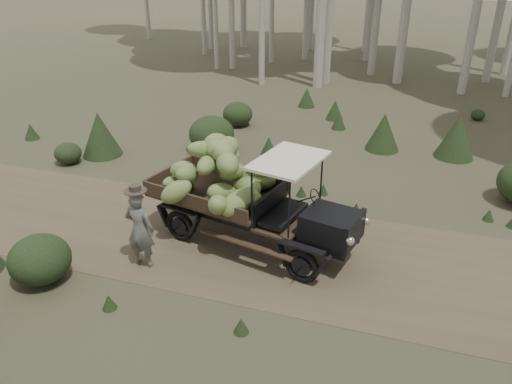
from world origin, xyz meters
TOP-DOWN VIEW (x-y plane):
  - ground at (0.00, 0.00)m, footprint 120.00×120.00m
  - dirt_track at (0.00, 0.00)m, footprint 70.00×4.00m
  - banana_truck at (-2.84, 0.26)m, footprint 4.95×2.66m
  - farmer at (-4.29, -1.34)m, footprint 0.61×0.45m
  - undergrowth at (-1.65, -0.83)m, footprint 23.45×22.36m

SIDE VIEW (x-z plane):
  - ground at x=0.00m, z-range 0.00..0.00m
  - dirt_track at x=0.00m, z-range 0.00..0.01m
  - undergrowth at x=-1.65m, z-range -0.14..1.23m
  - farmer at x=-4.29m, z-range -0.05..1.77m
  - banana_truck at x=-2.84m, z-range 0.21..2.60m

